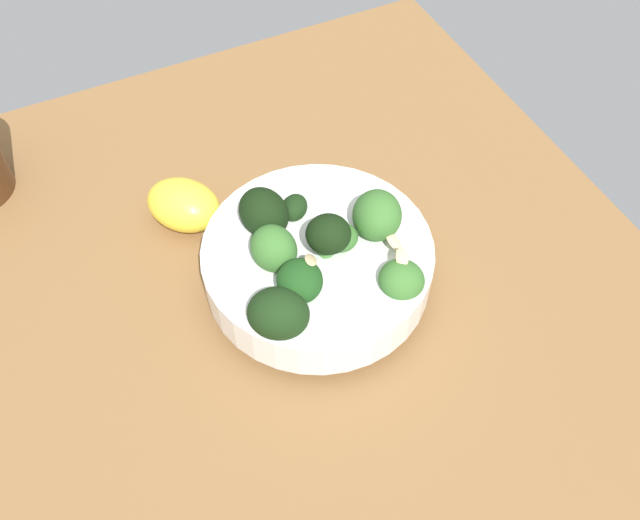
% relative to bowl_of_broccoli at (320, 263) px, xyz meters
% --- Properties ---
extents(ground_plane, '(0.69, 0.69, 0.04)m').
position_rel_bowl_of_broccoli_xyz_m(ground_plane, '(-0.05, 0.01, -0.06)').
color(ground_plane, brown).
extents(bowl_of_broccoli, '(0.19, 0.19, 0.10)m').
position_rel_bowl_of_broccoli_xyz_m(bowl_of_broccoli, '(0.00, 0.00, 0.00)').
color(bowl_of_broccoli, white).
rests_on(bowl_of_broccoli, ground_plane).
extents(lemon_wedge, '(0.08, 0.09, 0.04)m').
position_rel_bowl_of_broccoli_xyz_m(lemon_wedge, '(-0.08, 0.12, -0.02)').
color(lemon_wedge, yellow).
rests_on(lemon_wedge, ground_plane).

